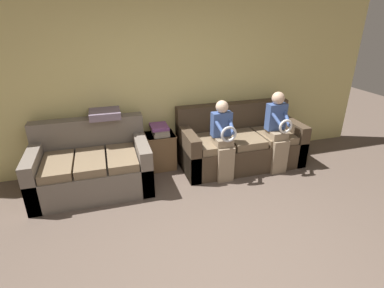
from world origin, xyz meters
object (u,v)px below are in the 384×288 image
Objects in this scene: book_stack at (160,130)px; throw_pillow at (105,113)px; child_left_seated at (223,137)px; side_shelf at (161,150)px; couch_main at (239,144)px; couch_side at (92,166)px; child_right_seated at (278,129)px.

throw_pillow is (-0.77, 0.06, 0.31)m from book_stack.
child_left_seated is at bearing -21.57° from throw_pillow.
throw_pillow is (-1.56, 0.62, 0.31)m from child_left_seated.
child_left_seated is 1.04m from side_shelf.
child_left_seated is at bearing -140.02° from couch_main.
side_shelf is 0.35m from book_stack.
child_right_seated is at bearing -5.75° from couch_side.
child_left_seated is 0.95× the size of child_right_seated.
couch_side is at bearing -177.73° from couch_main.
child_right_seated is (0.44, -0.36, 0.34)m from couch_main.
child_left_seated is at bearing -35.36° from side_shelf.
couch_main reaches higher than couch_side.
book_stack is at bearing -75.26° from side_shelf.
child_left_seated is at bearing -35.03° from book_stack.
book_stack is at bearing 144.97° from child_left_seated.
couch_side reaches higher than side_shelf.
throw_pillow is (0.25, 0.34, 0.63)m from couch_side.
child_right_seated is 1.76m from book_stack.
couch_side is 1.87m from child_left_seated.
side_shelf is at bearing 170.77° from couch_main.
child_left_seated is at bearing -8.69° from couch_side.
couch_main is 1.57× the size of child_right_seated.
child_right_seated is (0.88, 0.01, 0.03)m from child_left_seated.
throw_pillow is at bearing 165.92° from child_right_seated.
couch_main is at bearing 39.98° from child_left_seated.
child_right_seated is (2.69, -0.27, 0.36)m from couch_side.
book_stack is 0.83m from throw_pillow.
side_shelf is (1.02, 0.29, -0.02)m from couch_side.
couch_main is 1.29m from book_stack.
child_right_seated is 3.63× the size of book_stack.
child_right_seated is 2.86× the size of throw_pillow.
child_right_seated is 2.53m from throw_pillow.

